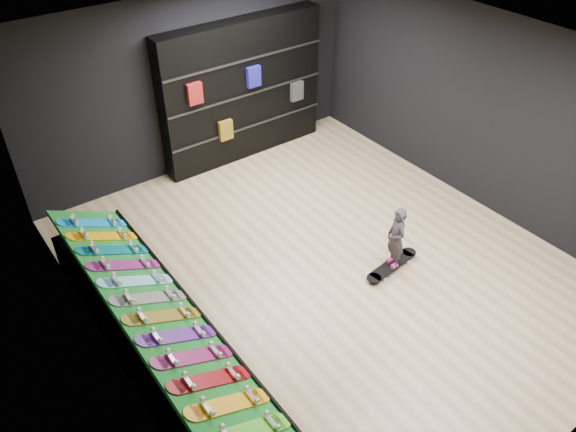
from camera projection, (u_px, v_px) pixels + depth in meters
floor at (325, 267)px, 7.89m from camera, size 6.00×7.00×0.01m
ceiling at (336, 62)px, 6.08m from camera, size 6.00×7.00×0.01m
wall_back at (194, 84)px, 9.23m from camera, size 6.00×0.02×3.00m
wall_left at (98, 276)px, 5.57m from camera, size 0.02×7.00×3.00m
wall_right at (484, 112)px, 8.41m from camera, size 0.02×7.00×3.00m
display_rack at (157, 338)px, 6.54m from camera, size 0.90×4.50×0.50m
turf_ramp at (155, 309)px, 6.28m from camera, size 0.92×4.50×0.46m
back_shelving at (242, 91)px, 9.68m from camera, size 3.05×0.36×2.44m
floor_skateboard at (392, 267)px, 7.83m from camera, size 1.00×0.34×0.09m
child at (394, 249)px, 7.63m from camera, size 0.21×0.25×0.56m
display_board_0 at (249, 431)px, 5.05m from camera, size 0.93×0.22×0.50m
display_board_1 at (229, 404)px, 5.28m from camera, size 0.93×0.22×0.50m
display_board_2 at (210, 380)px, 5.50m from camera, size 0.93×0.22×0.50m
display_board_3 at (193, 357)px, 5.72m from camera, size 0.93×0.22×0.50m
display_board_4 at (177, 336)px, 5.94m from camera, size 0.93×0.22×0.50m
display_board_5 at (163, 316)px, 6.16m from camera, size 0.93×0.22×0.50m
display_board_6 at (149, 298)px, 6.38m from camera, size 0.93×0.22×0.50m
display_board_7 at (136, 281)px, 6.60m from camera, size 0.93×0.22×0.50m
display_board_8 at (124, 265)px, 6.83m from camera, size 0.93×0.22×0.50m
display_board_9 at (113, 250)px, 7.05m from camera, size 0.93×0.22×0.50m
display_board_10 at (103, 236)px, 7.27m from camera, size 0.93×0.22×0.50m
display_board_11 at (93, 223)px, 7.49m from camera, size 0.93×0.22×0.50m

